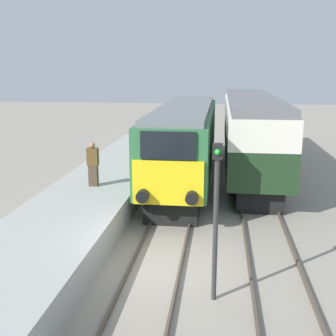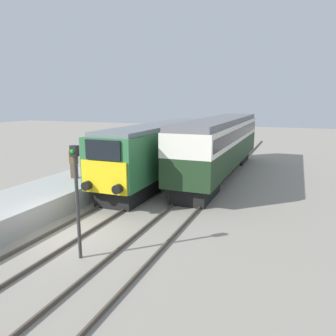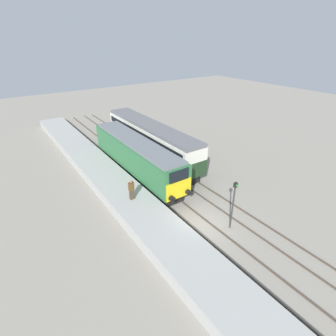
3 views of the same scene
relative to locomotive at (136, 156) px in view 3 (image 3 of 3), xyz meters
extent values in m
plane|color=gray|center=(0.00, -10.14, -2.17)|extent=(120.00, 120.00, 0.00)
cube|color=#A8A8A3|center=(-3.30, -2.14, -1.67)|extent=(3.50, 50.00, 1.02)
cube|color=#4C4238|center=(-0.72, -5.14, -2.10)|extent=(0.07, 60.00, 0.14)
cube|color=#4C4238|center=(0.72, -5.14, -2.10)|extent=(0.07, 60.00, 0.14)
cube|color=#4C4238|center=(2.68, -5.14, -2.10)|extent=(0.07, 60.00, 0.14)
cube|color=#4C4238|center=(4.12, -5.14, -2.10)|extent=(0.07, 60.00, 0.14)
cube|color=black|center=(0.00, -4.69, -1.67)|extent=(2.03, 4.00, 1.00)
cube|color=black|center=(0.00, 4.77, -1.67)|extent=(2.03, 4.00, 1.00)
cube|color=#2D6B3D|center=(0.00, 0.04, 0.14)|extent=(2.70, 14.47, 2.63)
cube|color=yellow|center=(0.00, -7.23, -0.38)|extent=(2.48, 0.10, 1.58)
cube|color=black|center=(0.00, -7.23, 0.94)|extent=(1.89, 0.10, 0.95)
cube|color=slate|center=(0.00, 0.04, 1.58)|extent=(2.38, 13.89, 0.24)
cylinder|color=black|center=(-0.85, -7.44, -0.82)|extent=(0.44, 0.35, 0.44)
cylinder|color=black|center=(0.85, -7.44, -0.82)|extent=(0.44, 0.35, 0.44)
cube|color=black|center=(3.40, -3.17, -1.70)|extent=(1.89, 3.60, 0.95)
cube|color=black|center=(3.40, 8.80, -1.70)|extent=(1.89, 3.60, 0.95)
cube|color=#1E381E|center=(3.40, 2.81, -0.42)|extent=(2.70, 16.37, 1.60)
cube|color=silver|center=(3.40, 2.81, 1.01)|extent=(2.71, 16.37, 1.26)
cube|color=black|center=(3.40, 2.81, 1.01)|extent=(2.75, 15.72, 0.69)
cube|color=slate|center=(3.40, 2.81, 1.82)|extent=(2.48, 16.37, 0.36)
cube|color=#473828|center=(-3.28, -5.20, -0.74)|extent=(0.36, 0.24, 0.85)
cube|color=brown|center=(-3.28, -5.20, 0.04)|extent=(0.44, 0.26, 0.71)
sphere|color=#9E704C|center=(-3.28, -5.20, 0.51)|extent=(0.23, 0.23, 0.23)
cylinder|color=#333333|center=(1.70, -11.53, -0.37)|extent=(0.12, 0.12, 3.60)
cube|color=black|center=(1.70, -11.53, 1.61)|extent=(0.24, 0.20, 0.36)
sphere|color=green|center=(1.70, -11.64, 1.61)|extent=(0.14, 0.14, 0.14)
camera|label=1|loc=(1.75, -21.13, 3.45)|focal=45.00mm
camera|label=2|loc=(8.43, -20.24, 3.23)|focal=35.00mm
camera|label=3|loc=(-11.11, -21.82, 10.97)|focal=28.00mm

